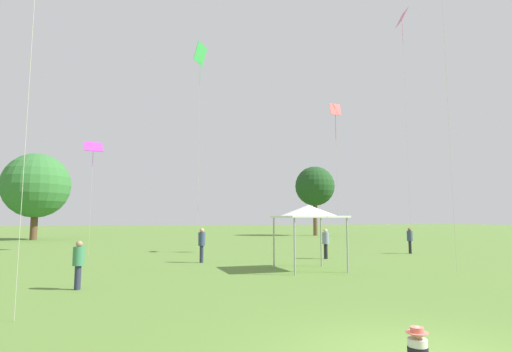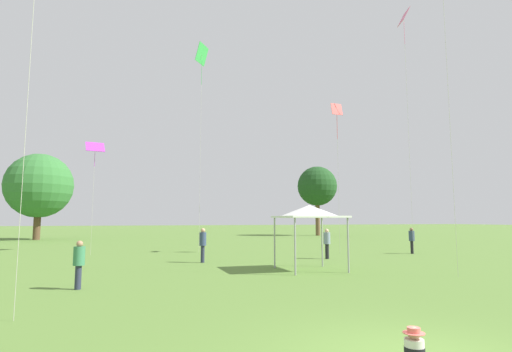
% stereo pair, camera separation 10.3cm
% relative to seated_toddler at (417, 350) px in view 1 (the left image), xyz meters
% --- Properties ---
extents(seated_toddler, '(0.41, 0.49, 0.59)m').
position_rel_seated_toddler_xyz_m(seated_toddler, '(0.00, 0.00, 0.00)').
color(seated_toddler, '#383D56').
rests_on(seated_toddler, ground).
extents(person_standing_0, '(0.45, 0.45, 1.68)m').
position_rel_seated_toddler_xyz_m(person_standing_0, '(6.82, 15.13, 0.74)').
color(person_standing_0, black).
rests_on(person_standing_0, ground).
extents(person_standing_1, '(0.46, 0.46, 1.76)m').
position_rel_seated_toddler_xyz_m(person_standing_1, '(-0.20, 15.43, 0.80)').
color(person_standing_1, '#282D42').
rests_on(person_standing_1, ground).
extents(person_standing_2, '(0.48, 0.48, 1.53)m').
position_rel_seated_toddler_xyz_m(person_standing_2, '(-5.47, 8.88, 0.65)').
color(person_standing_2, '#282D42').
rests_on(person_standing_2, ground).
extents(person_standing_3, '(0.50, 0.50, 1.67)m').
position_rel_seated_toddler_xyz_m(person_standing_3, '(13.70, 16.42, 0.74)').
color(person_standing_3, black).
rests_on(person_standing_3, ground).
extents(canopy_tent, '(2.72, 2.72, 2.84)m').
position_rel_seated_toddler_xyz_m(canopy_tent, '(3.61, 10.81, 2.28)').
color(canopy_tent, white).
rests_on(canopy_tent, ground).
extents(kite_1, '(0.82, 0.25, 9.87)m').
position_rel_seated_toddler_xyz_m(kite_1, '(9.06, 17.57, 8.81)').
color(kite_1, red).
rests_on(kite_1, ground).
extents(kite_2, '(1.12, 1.28, 14.48)m').
position_rel_seated_toddler_xyz_m(kite_2, '(0.77, 21.74, 13.26)').
color(kite_2, green).
rests_on(kite_2, ground).
extents(kite_4, '(1.26, 1.06, 7.21)m').
position_rel_seated_toddler_xyz_m(kite_4, '(-5.98, 22.08, 6.48)').
color(kite_4, '#B738C6').
rests_on(kite_4, ground).
extents(kite_5, '(0.80, 1.16, 15.99)m').
position_rel_seated_toddler_xyz_m(kite_5, '(13.01, 15.47, 14.66)').
color(kite_5, pink).
rests_on(kite_5, ground).
extents(distant_tree_0, '(7.07, 7.07, 9.46)m').
position_rel_seated_toddler_xyz_m(distant_tree_0, '(-12.94, 44.04, 5.65)').
color(distant_tree_0, brown).
rests_on(distant_tree_0, ground).
extents(distant_tree_2, '(5.49, 5.49, 9.60)m').
position_rel_seated_toddler_xyz_m(distant_tree_2, '(21.59, 44.76, 6.56)').
color(distant_tree_2, brown).
rests_on(distant_tree_2, ground).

